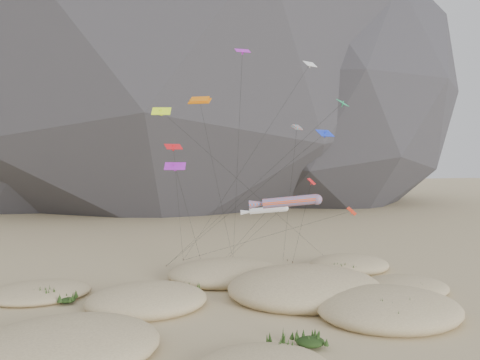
# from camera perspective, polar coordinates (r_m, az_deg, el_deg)

# --- Properties ---
(ground) EXTENTS (500.00, 500.00, 0.00)m
(ground) POSITION_cam_1_polar(r_m,az_deg,el_deg) (48.13, 5.09, -16.08)
(ground) COLOR #CCB789
(ground) RESTS_ON ground
(dunes) EXTENTS (51.34, 37.49, 4.19)m
(dunes) POSITION_cam_1_polar(r_m,az_deg,el_deg) (51.37, 1.95, -13.98)
(dunes) COLOR #CCB789
(dunes) RESTS_ON ground
(dune_grass) EXTENTS (41.99, 26.27, 1.41)m
(dune_grass) POSITION_cam_1_polar(r_m,az_deg,el_deg) (51.34, 2.66, -13.88)
(dune_grass) COLOR black
(dune_grass) RESTS_ON ground
(kite_stakes) EXTENTS (24.26, 6.45, 0.30)m
(kite_stakes) POSITION_cam_1_polar(r_m,az_deg,el_deg) (69.45, 0.22, -10.03)
(kite_stakes) COLOR #3F2D1E
(kite_stakes) RESTS_ON ground
(rainbow_tube_kite) EXTENTS (8.03, 19.12, 11.37)m
(rainbow_tube_kite) POSITION_cam_1_polar(r_m,az_deg,el_deg) (54.25, 5.76, -2.64)
(rainbow_tube_kite) COLOR #FF501A
(rainbow_tube_kite) RESTS_ON ground
(white_tube_kite) EXTENTS (7.13, 9.48, 9.61)m
(white_tube_kite) POSITION_cam_1_polar(r_m,az_deg,el_deg) (57.93, 3.12, -3.70)
(white_tube_kite) COLOR white
(white_tube_kite) RESTS_ON ground
(orange_parafoil) EXTENTS (8.51, 11.00, 23.48)m
(orange_parafoil) POSITION_cam_1_polar(r_m,az_deg,el_deg) (61.66, -4.90, 9.46)
(orange_parafoil) COLOR orange
(orange_parafoil) RESTS_ON ground
(multi_parafoil) EXTENTS (2.14, 8.73, 19.87)m
(multi_parafoil) POSITION_cam_1_polar(r_m,az_deg,el_deg) (62.32, 6.92, 6.10)
(multi_parafoil) COLOR #FA2E1A
(multi_parafoil) RESTS_ON ground
(delta_kites) EXTENTS (27.09, 19.84, 28.28)m
(delta_kites) POSITION_cam_1_polar(r_m,az_deg,el_deg) (57.17, 3.00, 5.05)
(delta_kites) COLOR silver
(delta_kites) RESTS_ON ground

